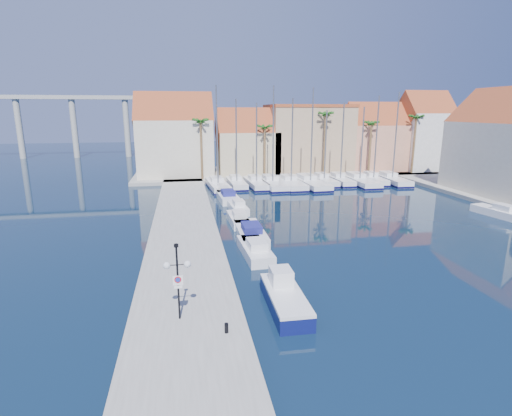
{
  "coord_description": "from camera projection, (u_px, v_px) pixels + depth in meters",
  "views": [
    {
      "loc": [
        -8.82,
        -20.63,
        10.94
      ],
      "look_at": [
        -2.99,
        11.37,
        3.0
      ],
      "focal_mm": 28.0,
      "sensor_mm": 36.0,
      "label": 1
    }
  ],
  "objects": [
    {
      "name": "ground",
      "position": [
        339.0,
        299.0,
        23.85
      ],
      "size": [
        260.0,
        260.0,
        0.0
      ],
      "primitive_type": "plane",
      "color": "black",
      "rests_on": "ground"
    },
    {
      "name": "quay_west",
      "position": [
        185.0,
        236.0,
        35.12
      ],
      "size": [
        6.0,
        77.0,
        0.5
      ],
      "primitive_type": "cube",
      "color": "gray",
      "rests_on": "ground"
    },
    {
      "name": "shore_north",
      "position": [
        291.0,
        172.0,
        71.4
      ],
      "size": [
        54.0,
        16.0,
        0.5
      ],
      "primitive_type": "cube",
      "color": "gray",
      "rests_on": "ground"
    },
    {
      "name": "lamp_post",
      "position": [
        177.0,
        270.0,
        19.96
      ],
      "size": [
        1.39,
        0.38,
        4.08
      ],
      "rotation": [
        0.0,
        0.0,
        0.01
      ],
      "color": "black",
      "rests_on": "quay_west"
    },
    {
      "name": "bollard",
      "position": [
        226.0,
        328.0,
        19.23
      ],
      "size": [
        0.2,
        0.2,
        0.49
      ],
      "primitive_type": "cylinder",
      "color": "black",
      "rests_on": "quay_west"
    },
    {
      "name": "fishing_boat",
      "position": [
        285.0,
        297.0,
        22.67
      ],
      "size": [
        1.96,
        5.64,
        1.96
      ],
      "rotation": [
        0.0,
        0.0,
        -0.02
      ],
      "color": "#0D134F",
      "rests_on": "ground"
    },
    {
      "name": "motorboat_west_0",
      "position": [
        255.0,
        249.0,
        30.83
      ],
      "size": [
        2.12,
        5.87,
        1.4
      ],
      "rotation": [
        0.0,
        0.0,
        0.05
      ],
      "color": "white",
      "rests_on": "ground"
    },
    {
      "name": "motorboat_west_1",
      "position": [
        250.0,
        232.0,
        35.28
      ],
      "size": [
        2.28,
        6.97,
        1.4
      ],
      "rotation": [
        0.0,
        0.0,
        -0.01
      ],
      "color": "white",
      "rests_on": "ground"
    },
    {
      "name": "motorboat_west_2",
      "position": [
        238.0,
        219.0,
        39.59
      ],
      "size": [
        1.81,
        5.24,
        1.4
      ],
      "rotation": [
        0.0,
        0.0,
        0.03
      ],
      "color": "white",
      "rests_on": "ground"
    },
    {
      "name": "motorboat_west_3",
      "position": [
        238.0,
        207.0,
        44.37
      ],
      "size": [
        1.91,
        5.16,
        1.4
      ],
      "rotation": [
        0.0,
        0.0,
        0.06
      ],
      "color": "white",
      "rests_on": "ground"
    },
    {
      "name": "motorboat_west_4",
      "position": [
        227.0,
        196.0,
        50.06
      ],
      "size": [
        2.5,
        6.94,
        1.4
      ],
      "rotation": [
        0.0,
        0.0,
        0.05
      ],
      "color": "white",
      "rests_on": "ground"
    },
    {
      "name": "motorboat_west_5",
      "position": [
        223.0,
        190.0,
        54.07
      ],
      "size": [
        1.95,
        5.97,
        1.4
      ],
      "rotation": [
        0.0,
        0.0,
        0.01
      ],
      "color": "white",
      "rests_on": "ground"
    },
    {
      "name": "motorboat_east_1",
      "position": [
        500.0,
        212.0,
        42.28
      ],
      "size": [
        2.79,
        6.04,
        1.4
      ],
      "rotation": [
        0.0,
        0.0,
        0.16
      ],
      "color": "white",
      "rests_on": "ground"
    },
    {
      "name": "sailboat_0",
      "position": [
        218.0,
        185.0,
        57.28
      ],
      "size": [
        3.17,
        9.57,
        14.33
      ],
      "rotation": [
        0.0,
        0.0,
        0.07
      ],
      "color": "white",
      "rests_on": "ground"
    },
    {
      "name": "sailboat_1",
      "position": [
        236.0,
        183.0,
        58.87
      ],
      "size": [
        2.41,
        8.41,
        12.59
      ],
      "rotation": [
        0.0,
        0.0,
        0.02
      ],
      "color": "white",
      "rests_on": "ground"
    },
    {
      "name": "sailboat_2",
      "position": [
        256.0,
        183.0,
        58.82
      ],
      "size": [
        2.72,
        8.93,
        12.05
      ],
      "rotation": [
        0.0,
        0.0,
        0.04
      ],
      "color": "white",
      "rests_on": "ground"
    },
    {
      "name": "sailboat_3",
      "position": [
        272.0,
        183.0,
        58.88
      ],
      "size": [
        3.08,
        10.49,
        14.37
      ],
      "rotation": [
        0.0,
        0.0,
        0.03
      ],
      "color": "white",
      "rests_on": "ground"
    },
    {
      "name": "sailboat_4",
      "position": [
        290.0,
        183.0,
        58.99
      ],
      "size": [
        2.82,
        10.06,
        12.68
      ],
      "rotation": [
        0.0,
        0.0,
        0.02
      ],
      "color": "white",
      "rests_on": "ground"
    },
    {
      "name": "sailboat_5",
      "position": [
        309.0,
        182.0,
        59.51
      ],
      "size": [
        3.66,
        11.42,
        14.14
      ],
      "rotation": [
        0.0,
        0.0,
        0.06
      ],
      "color": "white",
      "rests_on": "ground"
    },
    {
      "name": "sailboat_6",
      "position": [
        323.0,
        180.0,
        61.09
      ],
      "size": [
        2.43,
        8.28,
        11.05
      ],
      "rotation": [
        0.0,
        0.0,
        0.03
      ],
      "color": "white",
      "rests_on": "ground"
    },
    {
      "name": "sailboat_7",
      "position": [
        339.0,
        180.0,
        61.42
      ],
      "size": [
        2.19,
        8.23,
        12.09
      ],
      "rotation": [
        0.0,
        0.0,
        0.0
      ],
      "color": "white",
      "rests_on": "ground"
    },
    {
      "name": "sailboat_8",
      "position": [
        358.0,
        180.0,
        61.26
      ],
      "size": [
        2.95,
        10.9,
        11.53
      ],
      "rotation": [
        0.0,
        0.0,
        -0.01
      ],
      "color": "white",
      "rests_on": "ground"
    },
    {
      "name": "sailboat_9",
      "position": [
        372.0,
        179.0,
        62.17
      ],
      "size": [
        2.83,
        8.45,
        13.14
      ],
      "rotation": [
        0.0,
        0.0,
        -0.08
      ],
      "color": "white",
      "rests_on": "ground"
    },
    {
      "name": "sailboat_10",
      "position": [
        391.0,
        179.0,
        62.06
      ],
      "size": [
        3.05,
        9.91,
        13.63
      ],
      "rotation": [
        0.0,
        0.0,
        -0.05
      ],
      "color": "white",
      "rests_on": "ground"
    },
    {
      "name": "building_0",
      "position": [
        175.0,
        138.0,
        65.48
      ],
      "size": [
        12.3,
        9.0,
        13.5
      ],
      "color": "beige",
      "rests_on": "shore_north"
    },
    {
      "name": "building_1",
      "position": [
        247.0,
        145.0,
        67.86
      ],
      "size": [
        10.3,
        8.0,
        11.0
      ],
      "color": "#C0B087",
      "rests_on": "shore_north"
    },
    {
      "name": "building_2",
      "position": [
        308.0,
        138.0,
        70.5
      ],
      "size": [
        14.2,
        10.2,
        11.5
      ],
      "color": "tan",
      "rests_on": "shore_north"
    },
    {
      "name": "building_3",
      "position": [
        373.0,
        140.0,
        71.73
      ],
      "size": [
        10.3,
        8.0,
        12.0
      ],
      "color": "tan",
      "rests_on": "shore_north"
    },
    {
      "name": "building_4",
      "position": [
        423.0,
        133.0,
        72.08
      ],
      "size": [
        8.3,
        8.0,
        14.0
      ],
      "color": "silver",
      "rests_on": "shore_north"
    },
    {
      "name": "building_6",
      "position": [
        508.0,
        146.0,
        50.81
      ],
      "size": [
        9.0,
        14.3,
        13.5
      ],
      "color": "beige",
      "rests_on": "shore_east"
    },
    {
      "name": "palm_0",
      "position": [
        201.0,
        123.0,
        60.79
      ],
      "size": [
        2.6,
        2.6,
        10.15
      ],
      "color": "brown",
      "rests_on": "shore_north"
    },
    {
      "name": "palm_1",
      "position": [
        265.0,
        129.0,
        62.75
      ],
      "size": [
        2.6,
        2.6,
        9.15
      ],
      "color": "brown",
      "rests_on": "shore_north"
    },
    {
      "name": "palm_2",
      "position": [
        326.0,
        117.0,
        64.05
      ],
      "size": [
        2.6,
        2.6,
        11.15
      ],
      "color": "brown",
      "rests_on": "shore_north"
    },
    {
      "name": "palm_3",
      "position": [
        372.0,
        125.0,
        65.78
      ],
      "size": [
        2.6,
        2.6,
        9.65
      ],
      "color": "brown",
      "rests_on": "shore_north"
    },
    {
      "name": "palm_4",
      "position": [
        416.0,
        119.0,
        66.95
      ],
      "size": [
        2.6,
        2.6,
        10.65
      ],
      "color": "brown",
      "rests_on": "shore_north"
    },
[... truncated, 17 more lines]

